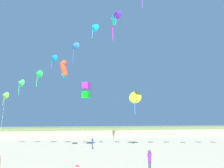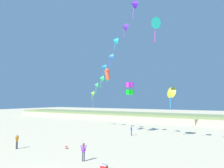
{
  "view_description": "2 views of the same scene",
  "coord_description": "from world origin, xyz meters",
  "px_view_note": "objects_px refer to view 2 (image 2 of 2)",
  "views": [
    {
      "loc": [
        -6.12,
        -10.99,
        4.0
      ],
      "look_at": [
        -1.86,
        8.71,
        6.97
      ],
      "focal_mm": 38.0,
      "sensor_mm": 36.0,
      "label": 1
    },
    {
      "loc": [
        13.01,
        -9.76,
        5.92
      ],
      "look_at": [
        -0.79,
        13.25,
        8.13
      ],
      "focal_mm": 32.0,
      "sensor_mm": 36.0,
      "label": 2
    }
  ],
  "objects_px": {
    "large_kite_low_lead": "(107,74)",
    "beach_ball": "(66,147)",
    "person_mid_center": "(83,151)",
    "large_kite_high_solo": "(155,23)",
    "large_kite_mid_trail": "(130,88)",
    "person_near_left": "(131,130)",
    "beach_cooler": "(104,167)",
    "large_kite_outer_drift": "(170,92)",
    "person_near_right": "(17,141)"
  },
  "relations": [
    {
      "from": "large_kite_low_lead",
      "to": "beach_ball",
      "type": "relative_size",
      "value": 6.82
    },
    {
      "from": "person_mid_center",
      "to": "beach_ball",
      "type": "relative_size",
      "value": 4.84
    },
    {
      "from": "person_mid_center",
      "to": "beach_ball",
      "type": "distance_m",
      "value": 5.84
    },
    {
      "from": "large_kite_high_solo",
      "to": "large_kite_mid_trail",
      "type": "bearing_deg",
      "value": -157.84
    },
    {
      "from": "person_near_left",
      "to": "beach_cooler",
      "type": "distance_m",
      "value": 17.15
    },
    {
      "from": "beach_ball",
      "to": "large_kite_low_lead",
      "type": "bearing_deg",
      "value": 96.06
    },
    {
      "from": "large_kite_mid_trail",
      "to": "beach_ball",
      "type": "bearing_deg",
      "value": -98.29
    },
    {
      "from": "person_mid_center",
      "to": "beach_cooler",
      "type": "height_order",
      "value": "person_mid_center"
    },
    {
      "from": "large_kite_mid_trail",
      "to": "beach_cooler",
      "type": "height_order",
      "value": "large_kite_mid_trail"
    },
    {
      "from": "person_mid_center",
      "to": "large_kite_mid_trail",
      "type": "distance_m",
      "value": 18.36
    },
    {
      "from": "person_near_left",
      "to": "large_kite_high_solo",
      "type": "relative_size",
      "value": 0.33
    },
    {
      "from": "large_kite_outer_drift",
      "to": "beach_ball",
      "type": "bearing_deg",
      "value": -124.04
    },
    {
      "from": "person_mid_center",
      "to": "large_kite_outer_drift",
      "type": "xyz_separation_m",
      "value": [
        4.21,
        16.53,
        6.23
      ]
    },
    {
      "from": "large_kite_low_lead",
      "to": "large_kite_high_solo",
      "type": "xyz_separation_m",
      "value": [
        7.5,
        4.23,
        9.31
      ]
    },
    {
      "from": "person_mid_center",
      "to": "large_kite_outer_drift",
      "type": "distance_m",
      "value": 18.16
    },
    {
      "from": "person_mid_center",
      "to": "large_kite_low_lead",
      "type": "bearing_deg",
      "value": 113.65
    },
    {
      "from": "large_kite_outer_drift",
      "to": "beach_ball",
      "type": "relative_size",
      "value": 9.88
    },
    {
      "from": "person_mid_center",
      "to": "person_near_left",
      "type": "bearing_deg",
      "value": 98.01
    },
    {
      "from": "large_kite_mid_trail",
      "to": "beach_ball",
      "type": "distance_m",
      "value": 16.03
    },
    {
      "from": "person_near_right",
      "to": "beach_cooler",
      "type": "xyz_separation_m",
      "value": [
        13.21,
        -0.62,
        -0.79
      ]
    },
    {
      "from": "person_near_right",
      "to": "person_mid_center",
      "type": "xyz_separation_m",
      "value": [
        10.2,
        0.28,
        0.01
      ]
    },
    {
      "from": "person_mid_center",
      "to": "large_kite_mid_trail",
      "type": "height_order",
      "value": "large_kite_mid_trail"
    },
    {
      "from": "large_kite_low_lead",
      "to": "beach_ball",
      "type": "distance_m",
      "value": 15.41
    },
    {
      "from": "person_near_right",
      "to": "large_kite_mid_trail",
      "type": "height_order",
      "value": "large_kite_mid_trail"
    },
    {
      "from": "beach_ball",
      "to": "person_near_right",
      "type": "bearing_deg",
      "value": -148.69
    },
    {
      "from": "person_near_left",
      "to": "large_kite_outer_drift",
      "type": "bearing_deg",
      "value": 9.82
    },
    {
      "from": "beach_ball",
      "to": "person_near_left",
      "type": "bearing_deg",
      "value": 77.23
    },
    {
      "from": "large_kite_low_lead",
      "to": "beach_ball",
      "type": "xyz_separation_m",
      "value": [
        1.2,
        -11.33,
        -10.38
      ]
    },
    {
      "from": "large_kite_low_lead",
      "to": "large_kite_outer_drift",
      "type": "bearing_deg",
      "value": 12.59
    },
    {
      "from": "large_kite_outer_drift",
      "to": "beach_ball",
      "type": "height_order",
      "value": "large_kite_outer_drift"
    },
    {
      "from": "person_near_right",
      "to": "beach_cooler",
      "type": "bearing_deg",
      "value": -2.71
    },
    {
      "from": "large_kite_high_solo",
      "to": "large_kite_outer_drift",
      "type": "height_order",
      "value": "large_kite_high_solo"
    },
    {
      "from": "beach_ball",
      "to": "large_kite_high_solo",
      "type": "bearing_deg",
      "value": 67.96
    },
    {
      "from": "large_kite_high_solo",
      "to": "beach_cooler",
      "type": "bearing_deg",
      "value": -84.91
    },
    {
      "from": "beach_cooler",
      "to": "beach_ball",
      "type": "bearing_deg",
      "value": 154.77
    },
    {
      "from": "large_kite_high_solo",
      "to": "large_kite_outer_drift",
      "type": "bearing_deg",
      "value": -32.91
    },
    {
      "from": "person_mid_center",
      "to": "beach_ball",
      "type": "height_order",
      "value": "person_mid_center"
    },
    {
      "from": "person_mid_center",
      "to": "beach_cooler",
      "type": "bearing_deg",
      "value": -16.81
    },
    {
      "from": "beach_cooler",
      "to": "person_mid_center",
      "type": "bearing_deg",
      "value": 163.19
    },
    {
      "from": "large_kite_mid_trail",
      "to": "beach_cooler",
      "type": "distance_m",
      "value": 20.18
    },
    {
      "from": "person_mid_center",
      "to": "large_kite_high_solo",
      "type": "distance_m",
      "value": 26.4
    },
    {
      "from": "person_mid_center",
      "to": "large_kite_low_lead",
      "type": "height_order",
      "value": "large_kite_low_lead"
    },
    {
      "from": "large_kite_outer_drift",
      "to": "large_kite_high_solo",
      "type": "bearing_deg",
      "value": 147.09
    },
    {
      "from": "large_kite_low_lead",
      "to": "person_mid_center",
      "type": "bearing_deg",
      "value": -66.35
    },
    {
      "from": "person_near_left",
      "to": "beach_cooler",
      "type": "relative_size",
      "value": 2.69
    },
    {
      "from": "person_near_right",
      "to": "large_kite_low_lead",
      "type": "distance_m",
      "value": 17.8
    },
    {
      "from": "person_near_right",
      "to": "person_mid_center",
      "type": "bearing_deg",
      "value": 1.59
    },
    {
      "from": "person_near_left",
      "to": "large_kite_high_solo",
      "type": "height_order",
      "value": "large_kite_high_solo"
    },
    {
      "from": "beach_cooler",
      "to": "beach_ball",
      "type": "distance_m",
      "value": 8.86
    },
    {
      "from": "large_kite_low_lead",
      "to": "large_kite_mid_trail",
      "type": "bearing_deg",
      "value": 37.65
    }
  ]
}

